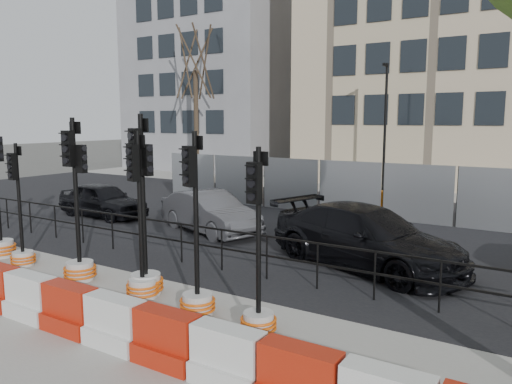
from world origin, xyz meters
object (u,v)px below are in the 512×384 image
Objects in this scene: traffic_signal_h at (258,297)px; car_a at (103,200)px; car_c at (366,237)px; traffic_signal_d at (78,243)px.

car_a is (-9.93, 5.46, -0.01)m from traffic_signal_h.
traffic_signal_h is 0.57× the size of car_c.
traffic_signal_h reaches higher than car_a.
traffic_signal_d reaches higher than traffic_signal_h.
car_c is at bearing 92.68° from traffic_signal_h.
traffic_signal_d is at bearing -178.27° from traffic_signal_h.
car_c is (10.11, -0.94, 0.11)m from car_a.
traffic_signal_d is 7.37m from car_a.
traffic_signal_h is at bearing -163.27° from car_c.
traffic_signal_h is 11.33m from car_a.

